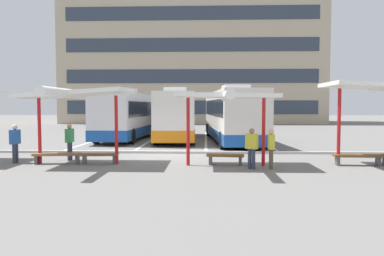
{
  "coord_description": "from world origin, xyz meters",
  "views": [
    {
      "loc": [
        1.94,
        -18.13,
        2.43
      ],
      "look_at": [
        1.15,
        2.98,
        1.19
      ],
      "focal_mm": 35.17,
      "sensor_mm": 36.0,
      "label": 1
    }
  ],
  "objects_px": {
    "waiting_passenger_3": "(15,141)",
    "waiting_shelter_1": "(75,95)",
    "coach_bus_2": "(232,116)",
    "waiting_passenger_1": "(70,139)",
    "bench_4": "(358,157)",
    "coach_bus_0": "(128,116)",
    "bench_3": "(225,157)",
    "waiting_passenger_2": "(271,146)",
    "waiting_passenger_0": "(252,146)",
    "coach_bus_1": "(176,116)",
    "waiting_shelter_2": "(226,97)",
    "bench_1": "(57,156)",
    "bench_2": "(100,156)"
  },
  "relations": [
    {
      "from": "waiting_shelter_1",
      "to": "bench_4",
      "type": "bearing_deg",
      "value": 1.38
    },
    {
      "from": "waiting_shelter_1",
      "to": "bench_2",
      "type": "height_order",
      "value": "waiting_shelter_1"
    },
    {
      "from": "bench_3",
      "to": "waiting_passenger_2",
      "type": "relative_size",
      "value": 1.01
    },
    {
      "from": "coach_bus_1",
      "to": "bench_3",
      "type": "height_order",
      "value": "coach_bus_1"
    },
    {
      "from": "bench_1",
      "to": "waiting_passenger_3",
      "type": "height_order",
      "value": "waiting_passenger_3"
    },
    {
      "from": "waiting_shelter_1",
      "to": "waiting_passenger_1",
      "type": "height_order",
      "value": "waiting_shelter_1"
    },
    {
      "from": "bench_1",
      "to": "waiting_passenger_0",
      "type": "distance_m",
      "value": 8.09
    },
    {
      "from": "waiting_passenger_3",
      "to": "waiting_shelter_1",
      "type": "bearing_deg",
      "value": -9.0
    },
    {
      "from": "waiting_passenger_3",
      "to": "bench_4",
      "type": "bearing_deg",
      "value": -0.64
    },
    {
      "from": "bench_2",
      "to": "waiting_passenger_3",
      "type": "distance_m",
      "value": 3.72
    },
    {
      "from": "coach_bus_2",
      "to": "waiting_passenger_0",
      "type": "height_order",
      "value": "coach_bus_2"
    },
    {
      "from": "waiting_passenger_0",
      "to": "coach_bus_1",
      "type": "bearing_deg",
      "value": 107.23
    },
    {
      "from": "waiting_passenger_0",
      "to": "waiting_passenger_3",
      "type": "bearing_deg",
      "value": 173.34
    },
    {
      "from": "waiting_passenger_3",
      "to": "waiting_passenger_0",
      "type": "bearing_deg",
      "value": -6.66
    },
    {
      "from": "coach_bus_1",
      "to": "waiting_passenger_0",
      "type": "bearing_deg",
      "value": -72.77
    },
    {
      "from": "waiting_passenger_2",
      "to": "waiting_shelter_1",
      "type": "bearing_deg",
      "value": 175.25
    },
    {
      "from": "waiting_passenger_1",
      "to": "waiting_passenger_3",
      "type": "relative_size",
      "value": 0.99
    },
    {
      "from": "waiting_passenger_0",
      "to": "waiting_passenger_1",
      "type": "height_order",
      "value": "waiting_passenger_1"
    },
    {
      "from": "bench_3",
      "to": "waiting_passenger_2",
      "type": "bearing_deg",
      "value": -26.81
    },
    {
      "from": "coach_bus_1",
      "to": "bench_1",
      "type": "xyz_separation_m",
      "value": [
        -4.1,
        -11.6,
        -1.37
      ]
    },
    {
      "from": "coach_bus_2",
      "to": "waiting_passenger_3",
      "type": "bearing_deg",
      "value": -134.77
    },
    {
      "from": "waiting_shelter_1",
      "to": "waiting_passenger_3",
      "type": "bearing_deg",
      "value": 171.0
    },
    {
      "from": "coach_bus_1",
      "to": "waiting_passenger_2",
      "type": "relative_size",
      "value": 7.11
    },
    {
      "from": "bench_2",
      "to": "coach_bus_0",
      "type": "bearing_deg",
      "value": 96.04
    },
    {
      "from": "coach_bus_1",
      "to": "waiting_passenger_0",
      "type": "distance_m",
      "value": 13.22
    },
    {
      "from": "waiting_passenger_3",
      "to": "waiting_passenger_1",
      "type": "bearing_deg",
      "value": 22.94
    },
    {
      "from": "coach_bus_0",
      "to": "waiting_shelter_2",
      "type": "xyz_separation_m",
      "value": [
        6.5,
        -12.31,
        1.07
      ]
    },
    {
      "from": "bench_1",
      "to": "waiting_passenger_2",
      "type": "xyz_separation_m",
      "value": [
        8.77,
        -0.94,
        0.53
      ]
    },
    {
      "from": "waiting_passenger_1",
      "to": "waiting_passenger_2",
      "type": "distance_m",
      "value": 8.82
    },
    {
      "from": "waiting_passenger_1",
      "to": "coach_bus_1",
      "type": "bearing_deg",
      "value": 69.62
    },
    {
      "from": "coach_bus_1",
      "to": "waiting_shelter_1",
      "type": "xyz_separation_m",
      "value": [
        -3.2,
        -11.89,
        1.16
      ]
    },
    {
      "from": "bench_4",
      "to": "waiting_passenger_3",
      "type": "distance_m",
      "value": 14.33
    },
    {
      "from": "bench_1",
      "to": "waiting_passenger_0",
      "type": "xyz_separation_m",
      "value": [
        8.01,
        -1.0,
        0.56
      ]
    },
    {
      "from": "bench_4",
      "to": "waiting_passenger_2",
      "type": "xyz_separation_m",
      "value": [
        -3.68,
        -0.93,
        0.54
      ]
    },
    {
      "from": "coach_bus_0",
      "to": "bench_1",
      "type": "xyz_separation_m",
      "value": [
        -0.55,
        -11.83,
        -1.36
      ]
    },
    {
      "from": "waiting_passenger_1",
      "to": "waiting_passenger_0",
      "type": "bearing_deg",
      "value": -14.42
    },
    {
      "from": "bench_4",
      "to": "coach_bus_0",
      "type": "bearing_deg",
      "value": 135.15
    },
    {
      "from": "coach_bus_2",
      "to": "waiting_passenger_1",
      "type": "height_order",
      "value": "coach_bus_2"
    },
    {
      "from": "bench_3",
      "to": "waiting_passenger_2",
      "type": "distance_m",
      "value": 2.0
    },
    {
      "from": "coach_bus_0",
      "to": "bench_4",
      "type": "xyz_separation_m",
      "value": [
        11.9,
        -11.84,
        -1.36
      ]
    },
    {
      "from": "coach_bus_1",
      "to": "bench_2",
      "type": "bearing_deg",
      "value": -101.25
    },
    {
      "from": "waiting_passenger_3",
      "to": "waiting_shelter_2",
      "type": "bearing_deg",
      "value": -4.05
    },
    {
      "from": "waiting_passenger_3",
      "to": "bench_1",
      "type": "bearing_deg",
      "value": -4.75
    },
    {
      "from": "coach_bus_1",
      "to": "coach_bus_2",
      "type": "distance_m",
      "value": 4.18
    },
    {
      "from": "bench_3",
      "to": "waiting_passenger_2",
      "type": "height_order",
      "value": "waiting_passenger_2"
    },
    {
      "from": "coach_bus_1",
      "to": "bench_2",
      "type": "distance_m",
      "value": 11.89
    },
    {
      "from": "bench_2",
      "to": "waiting_passenger_3",
      "type": "xyz_separation_m",
      "value": [
        -3.67,
        0.14,
        0.62
      ]
    },
    {
      "from": "bench_1",
      "to": "waiting_shelter_2",
      "type": "height_order",
      "value": "waiting_shelter_2"
    },
    {
      "from": "bench_4",
      "to": "waiting_shelter_1",
      "type": "bearing_deg",
      "value": -178.62
    },
    {
      "from": "coach_bus_1",
      "to": "coach_bus_2",
      "type": "relative_size",
      "value": 0.88
    }
  ]
}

